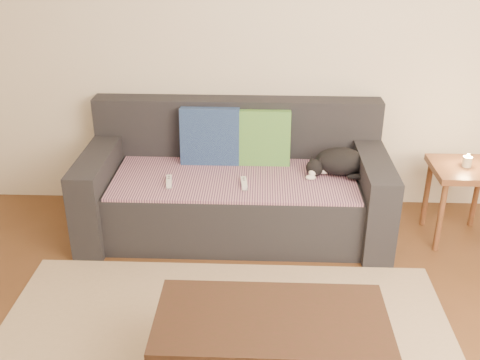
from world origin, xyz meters
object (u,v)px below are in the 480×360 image
object	(u,v)px
wii_remote_b	(244,183)
wii_remote_a	(169,181)
cat	(338,162)
coffee_table	(271,326)
side_table	(464,179)
sofa	(235,188)

from	to	relation	value
wii_remote_b	wii_remote_a	bearing A→B (deg)	83.83
cat	wii_remote_a	world-z (taller)	cat
wii_remote_b	coffee_table	size ratio (longest dim) A/B	0.14
cat	coffee_table	distance (m)	1.62
side_table	coffee_table	size ratio (longest dim) A/B	0.52
wii_remote_a	wii_remote_b	distance (m)	0.51
cat	wii_remote_b	size ratio (longest dim) A/B	3.06
side_table	sofa	bearing A→B (deg)	176.45
cat	side_table	bearing A→B (deg)	12.22
sofa	coffee_table	world-z (taller)	sofa
cat	coffee_table	world-z (taller)	cat
cat	wii_remote_a	size ratio (longest dim) A/B	3.06
cat	wii_remote_a	bearing A→B (deg)	-152.08
wii_remote_a	side_table	xyz separation A→B (m)	(1.99, 0.12, -0.00)
wii_remote_a	wii_remote_b	bearing A→B (deg)	-98.98
cat	side_table	distance (m)	0.85
coffee_table	cat	bearing A→B (deg)	73.00
side_table	coffee_table	distance (m)	1.96
sofa	wii_remote_a	distance (m)	0.50
wii_remote_a	sofa	bearing A→B (deg)	-72.28
wii_remote_a	side_table	size ratio (longest dim) A/B	0.27
cat	coffee_table	bearing A→B (deg)	-88.99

